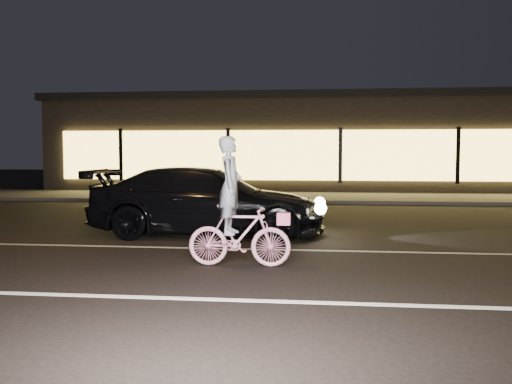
# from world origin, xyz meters

# --- Properties ---
(ground) EXTENTS (90.00, 90.00, 0.00)m
(ground) POSITION_xyz_m (0.00, 0.00, 0.00)
(ground) COLOR black
(ground) RESTS_ON ground
(lane_stripe_near) EXTENTS (60.00, 0.12, 0.01)m
(lane_stripe_near) POSITION_xyz_m (0.00, -1.50, 0.00)
(lane_stripe_near) COLOR silver
(lane_stripe_near) RESTS_ON ground
(lane_stripe_far) EXTENTS (60.00, 0.10, 0.01)m
(lane_stripe_far) POSITION_xyz_m (0.00, 2.00, 0.00)
(lane_stripe_far) COLOR gray
(lane_stripe_far) RESTS_ON ground
(sidewalk) EXTENTS (30.00, 4.00, 0.12)m
(sidewalk) POSITION_xyz_m (0.00, 13.00, 0.06)
(sidewalk) COLOR #383533
(sidewalk) RESTS_ON ground
(storefront) EXTENTS (25.40, 8.42, 4.20)m
(storefront) POSITION_xyz_m (0.00, 18.97, 2.15)
(storefront) COLOR black
(storefront) RESTS_ON ground
(cyclist) EXTENTS (1.57, 0.54, 1.98)m
(cyclist) POSITION_xyz_m (-1.96, 0.47, 0.70)
(cyclist) COLOR #FE4A7A
(cyclist) RESTS_ON ground
(sedan) EXTENTS (4.93, 2.07, 1.42)m
(sedan) POSITION_xyz_m (-3.06, 3.62, 0.71)
(sedan) COLOR black
(sedan) RESTS_ON ground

